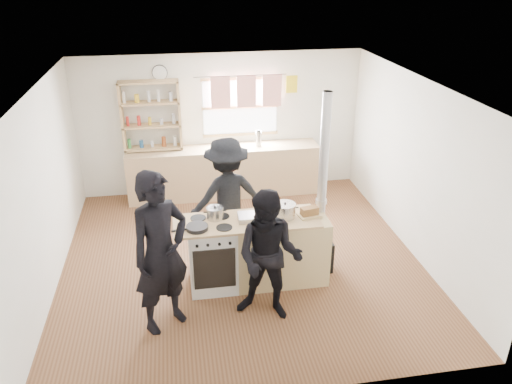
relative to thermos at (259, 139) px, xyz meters
The scene contains 14 objects.
ground 2.53m from the thermos, 105.96° to the right, with size 5.00×5.00×0.01m, color brown.
back_counter 0.87m from the thermos, behind, with size 3.40×0.55×0.90m, color tan.
shelving_unit 1.90m from the thermos, behind, with size 1.00×0.28×1.20m.
thermos is the anchor object (origin of this frame).
cooking_island 2.87m from the thermos, 100.04° to the right, with size 1.97×0.64×0.93m.
skillet_greens 3.17m from the thermos, 113.55° to the right, with size 0.31×0.31×0.05m.
roast_tray 2.81m from the thermos, 101.44° to the right, with size 0.37×0.26×0.06m.
stockpot_stove 2.85m from the thermos, 111.02° to the right, with size 0.22×0.22×0.18m.
stockpot_counter 2.77m from the thermos, 92.89° to the right, with size 0.28×0.28×0.21m.
bread_board 2.79m from the thermos, 86.35° to the right, with size 0.31×0.25×0.12m.
flue_heater 2.67m from the thermos, 81.68° to the right, with size 0.35×0.35×2.50m.
person_near_left 3.84m from the thermos, 116.26° to the right, with size 0.71×0.46×1.94m, color black.
person_near_right 3.53m from the thermos, 97.86° to the right, with size 0.80×0.62×1.64m, color black.
person_far 2.06m from the thermos, 112.45° to the right, with size 1.12×0.64×1.73m, color black.
Camera 1 is at (-0.80, -6.05, 3.93)m, focal length 35.00 mm.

